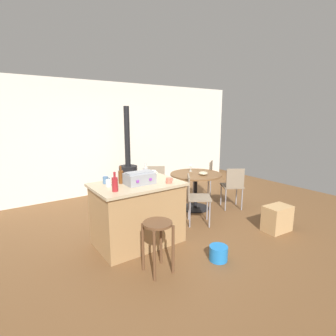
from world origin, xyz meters
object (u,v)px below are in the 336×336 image
at_px(bottle_1, 121,177).
at_px(plastic_bucket, 218,253).
at_px(cup_3, 106,180).
at_px(cardboard_box, 277,218).
at_px(folding_chair_far, 195,195).
at_px(wine_glass, 191,166).
at_px(folding_chair_left, 233,184).
at_px(wooden_stool, 158,235).
at_px(cup_1, 109,183).
at_px(bottle_2, 115,184).
at_px(kitchen_island, 138,213).
at_px(bottle_0, 145,173).
at_px(cup_0, 169,181).
at_px(folding_chair_near, 156,184).
at_px(folding_chair_right, 205,176).
at_px(serving_bowl, 203,173).
at_px(wood_stove, 128,173).
at_px(cup_2, 153,173).
at_px(dining_table, 196,182).
at_px(toolbox, 140,178).

xyz_separation_m(bottle_1, plastic_bucket, (0.83, -1.19, -0.93)).
distance_m(cup_3, cardboard_box, 2.87).
bearing_deg(plastic_bucket, cup_3, 127.67).
bearing_deg(folding_chair_far, wine_glass, 55.01).
xyz_separation_m(bottle_1, cup_3, (-0.19, 0.12, -0.05)).
xyz_separation_m(folding_chair_left, cup_3, (-2.67, 0.09, 0.46)).
relative_size(wooden_stool, cup_1, 6.06).
relative_size(wooden_stool, folding_chair_left, 0.75).
xyz_separation_m(bottle_2, cup_1, (0.02, 0.26, -0.05)).
bearing_deg(cup_3, plastic_bucket, -52.33).
height_order(kitchen_island, bottle_0, bottle_0).
distance_m(folding_chair_far, cup_0, 0.94).
relative_size(wooden_stool, cup_0, 5.39).
distance_m(folding_chair_near, folding_chair_right, 1.29).
bearing_deg(folding_chair_right, cup_3, -164.30).
bearing_deg(serving_bowl, folding_chair_near, 135.79).
height_order(folding_chair_near, folding_chair_far, folding_chair_far).
bearing_deg(cup_1, wood_stove, 58.11).
bearing_deg(cup_0, plastic_bucket, -72.67).
height_order(wooden_stool, folding_chair_far, folding_chair_far).
bearing_deg(serving_bowl, plastic_bucket, -125.72).
xyz_separation_m(cup_1, wine_glass, (2.14, 0.78, -0.13)).
bearing_deg(cup_2, dining_table, 17.04).
xyz_separation_m(wooden_stool, cup_2, (0.59, 1.04, 0.49)).
bearing_deg(bottle_2, folding_chair_left, 7.45).
height_order(wood_stove, cup_1, wood_stove).
bearing_deg(toolbox, bottle_1, 139.52).
distance_m(folding_chair_right, serving_bowl, 0.87).
bearing_deg(cup_3, wooden_stool, -78.70).
xyz_separation_m(dining_table, folding_chair_left, (0.62, -0.45, -0.05)).
relative_size(wood_stove, cardboard_box, 4.68).
bearing_deg(folding_chair_far, kitchen_island, -178.29).
xyz_separation_m(bottle_2, serving_bowl, (2.14, 0.63, -0.25)).
distance_m(dining_table, wood_stove, 1.84).
relative_size(dining_table, plastic_bucket, 4.21).
bearing_deg(cup_2, toolbox, -146.07).
xyz_separation_m(bottle_2, wine_glass, (2.16, 1.05, -0.18)).
distance_m(cup_3, wine_glass, 2.20).
bearing_deg(serving_bowl, cardboard_box, -74.95).
relative_size(folding_chair_far, plastic_bucket, 3.57).
xyz_separation_m(folding_chair_near, toolbox, (-1.01, -1.15, 0.50)).
height_order(folding_chair_far, cup_0, cup_0).
xyz_separation_m(folding_chair_right, cup_3, (-2.69, -0.76, 0.46)).
distance_m(folding_chair_right, bottle_1, 2.70).
bearing_deg(bottle_1, folding_chair_far, -4.05).
height_order(wooden_stool, dining_table, dining_table).
xyz_separation_m(cup_2, cardboard_box, (1.67, -1.21, -0.76)).
height_order(kitchen_island, cup_2, cup_2).
xyz_separation_m(folding_chair_near, folding_chair_left, (1.26, -0.94, 0.00)).
xyz_separation_m(bottle_1, wine_glass, (1.93, 0.72, -0.18)).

